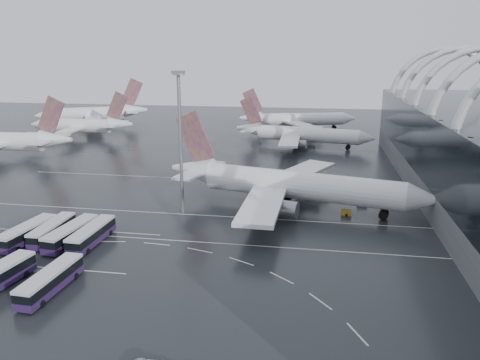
% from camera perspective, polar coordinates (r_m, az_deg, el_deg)
% --- Properties ---
extents(ground, '(420.00, 420.00, 0.00)m').
position_cam_1_polar(ground, '(86.39, -3.38, -7.13)').
color(ground, black).
rests_on(ground, ground).
extents(lane_marking_near, '(120.00, 0.25, 0.01)m').
position_cam_1_polar(lane_marking_near, '(84.60, -3.68, -7.64)').
color(lane_marking_near, silver).
rests_on(lane_marking_near, ground).
extents(lane_marking_mid, '(120.00, 0.25, 0.01)m').
position_cam_1_polar(lane_marking_mid, '(97.33, -1.82, -4.47)').
color(lane_marking_mid, silver).
rests_on(lane_marking_mid, ground).
extents(lane_marking_far, '(120.00, 0.25, 0.01)m').
position_cam_1_polar(lane_marking_far, '(123.63, 0.70, -0.12)').
color(lane_marking_far, silver).
rests_on(lane_marking_far, ground).
extents(bus_bay_line_south, '(28.00, 0.25, 0.01)m').
position_cam_1_polar(bus_bay_line_south, '(81.70, -22.92, -9.77)').
color(bus_bay_line_south, silver).
rests_on(bus_bay_line_south, ground).
extents(bus_bay_line_north, '(28.00, 0.25, 0.01)m').
position_cam_1_polar(bus_bay_line_north, '(94.37, -17.82, -5.89)').
color(bus_bay_line_north, silver).
rests_on(bus_bay_line_north, ground).
extents(airliner_main, '(59.14, 51.08, 20.20)m').
position_cam_1_polar(airliner_main, '(102.14, 5.88, -0.60)').
color(airliner_main, white).
rests_on(airliner_main, ground).
extents(airliner_gate_b, '(50.30, 44.52, 17.54)m').
position_cam_1_polar(airliner_gate_b, '(169.61, 7.37, 5.53)').
color(airliner_gate_b, white).
rests_on(airliner_gate_b, ground).
extents(airliner_gate_c, '(50.58, 46.00, 18.30)m').
position_cam_1_polar(airliner_gate_c, '(205.63, 6.86, 7.31)').
color(airliner_gate_c, white).
rests_on(airliner_gate_c, ground).
extents(jet_remote_west, '(45.67, 36.75, 19.95)m').
position_cam_1_polar(jet_remote_west, '(168.62, -26.48, 4.24)').
color(jet_remote_west, white).
rests_on(jet_remote_west, ground).
extents(jet_remote_mid, '(42.24, 34.00, 18.44)m').
position_cam_1_polar(jet_remote_mid, '(196.24, -18.60, 6.29)').
color(jet_remote_mid, white).
rests_on(jet_remote_mid, ground).
extents(jet_remote_far, '(46.81, 38.27, 21.54)m').
position_cam_1_polar(jet_remote_far, '(225.44, -17.26, 7.69)').
color(jet_remote_far, white).
rests_on(jet_remote_far, ground).
extents(bus_row_near_a, '(4.35, 13.27, 3.21)m').
position_cam_1_polar(bus_row_near_a, '(92.38, -24.53, -5.87)').
color(bus_row_near_a, '#2A1440').
rests_on(bus_row_near_a, ground).
extents(bus_row_near_b, '(3.15, 12.53, 3.07)m').
position_cam_1_polar(bus_row_near_b, '(92.11, -21.92, -5.69)').
color(bus_row_near_b, '#2A1440').
rests_on(bus_row_near_b, ground).
extents(bus_row_near_c, '(4.37, 13.50, 3.26)m').
position_cam_1_polar(bus_row_near_c, '(88.97, -19.91, -6.15)').
color(bus_row_near_c, '#2A1440').
rests_on(bus_row_near_c, ground).
extents(bus_row_near_d, '(3.44, 13.18, 3.22)m').
position_cam_1_polar(bus_row_near_d, '(87.42, -17.65, -6.34)').
color(bus_row_near_d, '#2A1440').
rests_on(bus_row_near_d, ground).
extents(bus_row_far_c, '(3.57, 12.95, 3.16)m').
position_cam_1_polar(bus_row_far_c, '(72.93, -22.11, -11.26)').
color(bus_row_far_c, '#2A1440').
rests_on(bus_row_far_c, ground).
extents(floodlight_mast, '(2.26, 2.26, 29.44)m').
position_cam_1_polar(floodlight_mast, '(96.25, -7.34, 6.57)').
color(floodlight_mast, gray).
rests_on(floodlight_mast, ground).
extents(gse_cart_belly_a, '(2.03, 1.20, 1.11)m').
position_cam_1_polar(gse_cart_belly_a, '(100.44, 12.83, -3.89)').
color(gse_cart_belly_a, '#A97D16').
rests_on(gse_cart_belly_a, ground).
extents(gse_cart_belly_b, '(2.17, 1.28, 1.18)m').
position_cam_1_polar(gse_cart_belly_b, '(108.29, 14.67, -2.58)').
color(gse_cart_belly_b, slate).
rests_on(gse_cart_belly_b, ground).
extents(gse_cart_belly_e, '(2.32, 1.37, 1.26)m').
position_cam_1_polar(gse_cart_belly_e, '(110.69, 10.15, -1.89)').
color(gse_cart_belly_e, '#A97D16').
rests_on(gse_cart_belly_e, ground).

